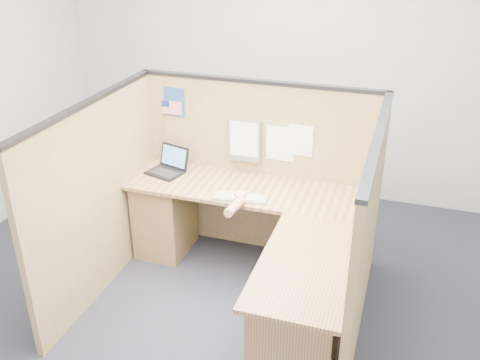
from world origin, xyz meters
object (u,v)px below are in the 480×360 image
(l_desk, at_px, (254,253))
(keyboard, at_px, (240,197))
(mouse, at_px, (241,197))
(laptop, at_px, (167,166))

(l_desk, relative_size, keyboard, 4.56)
(keyboard, relative_size, mouse, 4.25)
(laptop, relative_size, mouse, 3.46)
(l_desk, xyz_separation_m, keyboard, (-0.17, 0.19, 0.35))
(l_desk, distance_m, mouse, 0.44)
(laptop, height_order, keyboard, laptop)
(l_desk, height_order, keyboard, keyboard)
(l_desk, relative_size, mouse, 19.35)
(laptop, xyz_separation_m, keyboard, (0.75, -0.29, -0.04))
(mouse, bearing_deg, l_desk, -48.03)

